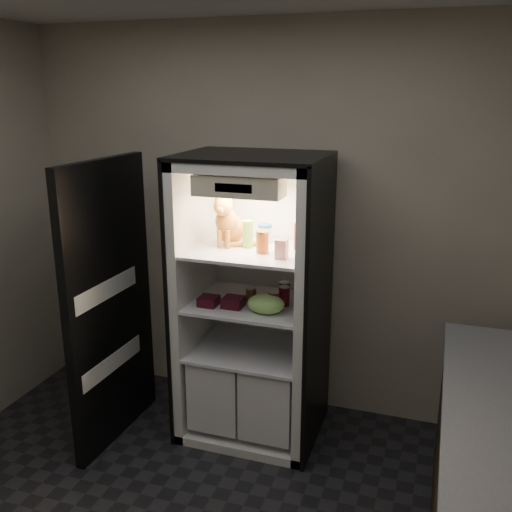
{
  "coord_description": "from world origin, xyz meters",
  "views": [
    {
      "loc": [
        1.12,
        -1.91,
        2.25
      ],
      "look_at": [
        0.03,
        1.32,
        1.25
      ],
      "focal_mm": 40.0,
      "sensor_mm": 36.0,
      "label": 1
    }
  ],
  "objects": [
    {
      "name": "room_shell",
      "position": [
        0.0,
        0.0,
        1.62
      ],
      "size": [
        3.6,
        3.6,
        3.6
      ],
      "color": "white",
      "rests_on": "floor"
    },
    {
      "name": "refrigerator",
      "position": [
        0.0,
        1.38,
        0.79
      ],
      "size": [
        0.9,
        0.72,
        1.88
      ],
      "color": "white",
      "rests_on": "floor"
    },
    {
      "name": "fridge_door",
      "position": [
        -0.85,
        1.01,
        0.91
      ],
      "size": [
        0.09,
        0.87,
        1.85
      ],
      "rotation": [
        0.0,
        0.0,
        -0.03
      ],
      "color": "black",
      "rests_on": "floor"
    },
    {
      "name": "tabby_cat",
      "position": [
        -0.17,
        1.39,
        1.42
      ],
      "size": [
        0.29,
        0.33,
        0.35
      ],
      "rotation": [
        0.0,
        0.0,
        0.02
      ],
      "color": "#B64D17",
      "rests_on": "refrigerator"
    },
    {
      "name": "parmesan_shaker",
      "position": [
        -0.03,
        1.35,
        1.38
      ],
      "size": [
        0.07,
        0.07,
        0.17
      ],
      "color": "green",
      "rests_on": "refrigerator"
    },
    {
      "name": "mayo_tub",
      "position": [
        0.04,
        1.49,
        1.35
      ],
      "size": [
        0.09,
        0.09,
        0.12
      ],
      "color": "white",
      "rests_on": "refrigerator"
    },
    {
      "name": "salsa_jar",
      "position": [
        0.09,
        1.26,
        1.36
      ],
      "size": [
        0.08,
        0.08,
        0.14
      ],
      "color": "maroon",
      "rests_on": "refrigerator"
    },
    {
      "name": "pepper_jar",
      "position": [
        0.31,
        1.42,
        1.38
      ],
      "size": [
        0.11,
        0.11,
        0.19
      ],
      "color": "#A61616",
      "rests_on": "refrigerator"
    },
    {
      "name": "cream_carton",
      "position": [
        0.24,
        1.18,
        1.35
      ],
      "size": [
        0.07,
        0.07,
        0.12
      ],
      "primitive_type": "cube",
      "color": "silver",
      "rests_on": "refrigerator"
    },
    {
      "name": "soda_can_a",
      "position": [
        0.2,
        1.4,
        1.0
      ],
      "size": [
        0.07,
        0.07,
        0.13
      ],
      "color": "black",
      "rests_on": "refrigerator"
    },
    {
      "name": "soda_can_b",
      "position": [
        0.22,
        1.32,
        1.0
      ],
      "size": [
        0.07,
        0.07,
        0.13
      ],
      "color": "black",
      "rests_on": "refrigerator"
    },
    {
      "name": "soda_can_c",
      "position": [
        0.18,
        1.21,
        1.0
      ],
      "size": [
        0.07,
        0.07,
        0.12
      ],
      "color": "black",
      "rests_on": "refrigerator"
    },
    {
      "name": "condiment_jar",
      "position": [
        -0.01,
        1.33,
        0.99
      ],
      "size": [
        0.07,
        0.07,
        0.09
      ],
      "color": "#553518",
      "rests_on": "refrigerator"
    },
    {
      "name": "grape_bag",
      "position": [
        0.15,
        1.17,
        1.0
      ],
      "size": [
        0.23,
        0.17,
        0.12
      ],
      "primitive_type": "ellipsoid",
      "color": "#98D362",
      "rests_on": "refrigerator"
    },
    {
      "name": "berry_box_left",
      "position": [
        -0.23,
        1.17,
        0.97
      ],
      "size": [
        0.12,
        0.12,
        0.06
      ],
      "primitive_type": "cube",
      "color": "#490C1C",
      "rests_on": "refrigerator"
    },
    {
      "name": "berry_box_right",
      "position": [
        -0.08,
        1.2,
        0.97
      ],
      "size": [
        0.12,
        0.12,
        0.06
      ],
      "primitive_type": "cube",
      "color": "#490C1C",
      "rests_on": "refrigerator"
    }
  ]
}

